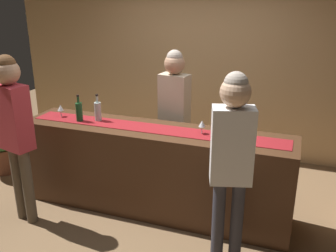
# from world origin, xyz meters

# --- Properties ---
(ground_plane) EXTENTS (10.00, 10.00, 0.00)m
(ground_plane) POSITION_xyz_m (0.00, 0.00, 0.00)
(ground_plane) COLOR brown
(back_wall) EXTENTS (6.00, 0.12, 2.90)m
(back_wall) POSITION_xyz_m (0.00, 1.90, 1.45)
(back_wall) COLOR tan
(back_wall) RESTS_ON ground
(bar_counter) EXTENTS (2.93, 0.60, 0.96)m
(bar_counter) POSITION_xyz_m (0.00, 0.00, 0.48)
(bar_counter) COLOR #472B19
(bar_counter) RESTS_ON ground
(counter_runner_cloth) EXTENTS (2.78, 0.28, 0.01)m
(counter_runner_cloth) POSITION_xyz_m (0.00, 0.00, 0.96)
(counter_runner_cloth) COLOR maroon
(counter_runner_cloth) RESTS_ON bar_counter
(wine_bottle_green) EXTENTS (0.07, 0.07, 0.30)m
(wine_bottle_green) POSITION_xyz_m (-0.86, -0.05, 1.07)
(wine_bottle_green) COLOR #194723
(wine_bottle_green) RESTS_ON bar_counter
(wine_bottle_clear) EXTENTS (0.07, 0.07, 0.30)m
(wine_bottle_clear) POSITION_xyz_m (-0.68, 0.04, 1.07)
(wine_bottle_clear) COLOR #B2C6C1
(wine_bottle_clear) RESTS_ON bar_counter
(wine_glass_near_customer) EXTENTS (0.07, 0.07, 0.14)m
(wine_glass_near_customer) POSITION_xyz_m (0.91, 0.03, 1.06)
(wine_glass_near_customer) COLOR silver
(wine_glass_near_customer) RESTS_ON bar_counter
(wine_glass_mid_counter) EXTENTS (0.07, 0.07, 0.14)m
(wine_glass_mid_counter) POSITION_xyz_m (0.51, 0.02, 1.06)
(wine_glass_mid_counter) COLOR silver
(wine_glass_mid_counter) RESTS_ON bar_counter
(wine_glass_far_end) EXTENTS (0.07, 0.07, 0.14)m
(wine_glass_far_end) POSITION_xyz_m (-1.15, 0.01, 1.06)
(wine_glass_far_end) COLOR silver
(wine_glass_far_end) RESTS_ON bar_counter
(bartender) EXTENTS (0.37, 0.25, 1.71)m
(bartender) POSITION_xyz_m (0.03, 0.58, 1.06)
(bartender) COLOR #26262B
(bartender) RESTS_ON ground
(customer_sipping) EXTENTS (0.38, 0.29, 1.74)m
(customer_sipping) POSITION_xyz_m (0.93, -0.61, 1.08)
(customer_sipping) COLOR #33333D
(customer_sipping) RESTS_ON ground
(customer_browsing) EXTENTS (0.38, 0.28, 1.76)m
(customer_browsing) POSITION_xyz_m (-1.21, -0.65, 1.10)
(customer_browsing) COLOR brown
(customer_browsing) RESTS_ON ground
(potted_plant_tall) EXTENTS (0.63, 0.63, 0.93)m
(potted_plant_tall) POSITION_xyz_m (-2.29, 0.22, 0.54)
(potted_plant_tall) COLOR brown
(potted_plant_tall) RESTS_ON ground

